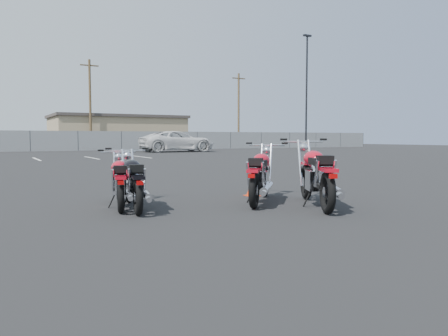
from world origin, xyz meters
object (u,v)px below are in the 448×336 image
motorcycle_second_black (134,182)px  white_van (177,135)px  motorcycle_third_red (317,175)px  motorcycle_front_red (120,181)px  motorcycle_rear_red (261,175)px

motorcycle_second_black → white_van: size_ratio=0.28×
motorcycle_third_red → white_van: (9.24, 28.20, 0.84)m
motorcycle_front_red → motorcycle_second_black: 0.33m
motorcycle_front_red → motorcycle_second_black: (0.14, -0.30, 0.02)m
motorcycle_rear_red → motorcycle_third_red: bearing=-53.1°
white_van → motorcycle_rear_red: bearing=160.5°
motorcycle_rear_red → motorcycle_second_black: bearing=169.4°
motorcycle_front_red → motorcycle_rear_red: size_ratio=1.00×
motorcycle_second_black → white_van: (12.13, 26.95, 0.92)m
motorcycle_front_red → motorcycle_third_red: motorcycle_third_red is taller
motorcycle_front_red → white_van: (12.27, 26.64, 0.94)m
motorcycle_front_red → white_van: white_van is taller
motorcycle_third_red → white_van: white_van is taller
motorcycle_third_red → motorcycle_rear_red: 1.03m
white_van → motorcycle_third_red: bearing=162.2°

